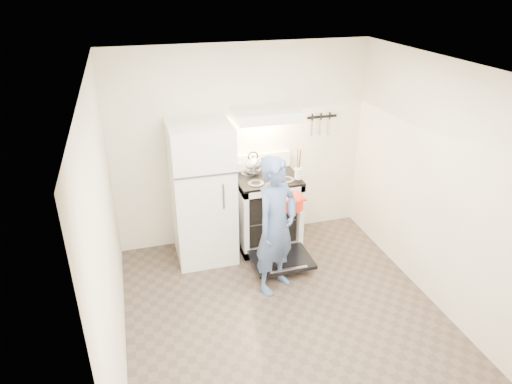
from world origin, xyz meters
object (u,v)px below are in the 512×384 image
at_px(refrigerator, 202,193).
at_px(person, 276,226).
at_px(stove_body, 267,212).
at_px(tea_kettle, 253,163).
at_px(dutch_oven, 291,202).

xyz_separation_m(refrigerator, person, (0.63, -0.87, -0.07)).
bearing_deg(stove_body, tea_kettle, 139.73).
distance_m(stove_body, tea_kettle, 0.67).
xyz_separation_m(stove_body, tea_kettle, (-0.14, 0.12, 0.64)).
relative_size(stove_body, dutch_oven, 2.54).
relative_size(refrigerator, tea_kettle, 5.75).
relative_size(refrigerator, stove_body, 1.85).
bearing_deg(tea_kettle, person, -91.98).
height_order(refrigerator, dutch_oven, refrigerator).
bearing_deg(tea_kettle, stove_body, -40.27).
distance_m(tea_kettle, person, 1.07).
bearing_deg(refrigerator, person, -54.09).
relative_size(refrigerator, dutch_oven, 4.70).
height_order(refrigerator, tea_kettle, refrigerator).
distance_m(stove_body, person, 0.97).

